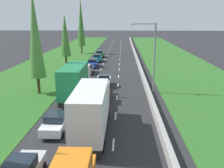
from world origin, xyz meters
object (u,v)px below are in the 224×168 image
at_px(white_box_truck_centre_lane, 92,109).
at_px(teal_hatchback_left_lane, 97,58).
at_px(green_hatchback_left_lane, 100,54).
at_px(poplar_tree_third, 65,35).
at_px(grey_hatchback_left_lane, 88,69).
at_px(poplar_tree_fourth, 81,22).
at_px(orange_sedan_centre_lane, 101,95).
at_px(blue_sedan_left_lane, 93,63).
at_px(poplar_tree_second, 35,35).
at_px(white_sedan_left_lane, 56,122).
at_px(white_hatchback_centre_lane, 104,80).
at_px(green_box_truck_left_lane, 75,81).
at_px(red_hatchback_left_lane, 84,76).
at_px(street_light_mast, 152,53).

bearing_deg(white_box_truck_centre_lane, teal_hatchback_left_lane, 94.91).
xyz_separation_m(green_hatchback_left_lane, poplar_tree_third, (-5.63, -13.33, 5.47)).
xyz_separation_m(grey_hatchback_left_lane, green_hatchback_left_lane, (0.34, 19.74, 0.00)).
bearing_deg(poplar_tree_fourth, orange_sedan_centre_lane, -77.91).
bearing_deg(blue_sedan_left_lane, green_hatchback_left_lane, 88.98).
xyz_separation_m(grey_hatchback_left_lane, poplar_tree_second, (-4.75, -12.53, 6.64)).
xyz_separation_m(white_sedan_left_lane, poplar_tree_second, (-5.13, 11.13, 6.66)).
bearing_deg(green_hatchback_left_lane, orange_sedan_centre_lane, -84.63).
height_order(blue_sedan_left_lane, green_hatchback_left_lane, green_hatchback_left_lane).
height_order(blue_sedan_left_lane, poplar_tree_fourth, poplar_tree_fourth).
height_order(white_sedan_left_lane, white_hatchback_centre_lane, white_hatchback_centre_lane).
height_order(grey_hatchback_left_lane, white_hatchback_centre_lane, same).
relative_size(grey_hatchback_left_lane, white_hatchback_centre_lane, 1.00).
bearing_deg(white_sedan_left_lane, green_box_truck_left_lane, 89.82).
relative_size(grey_hatchback_left_lane, poplar_tree_third, 0.37).
bearing_deg(poplar_tree_fourth, poplar_tree_third, -89.93).
bearing_deg(green_hatchback_left_lane, grey_hatchback_left_lane, -90.98).
bearing_deg(white_sedan_left_lane, red_hatchback_left_lane, 90.88).
bearing_deg(poplar_tree_second, blue_sedan_left_lane, 75.67).
relative_size(poplar_tree_second, street_light_mast, 1.43).
bearing_deg(green_box_truck_left_lane, grey_hatchback_left_lane, 91.62).
relative_size(green_box_truck_left_lane, poplar_tree_third, 0.89).
bearing_deg(poplar_tree_fourth, teal_hatchback_left_lane, -66.92).
relative_size(red_hatchback_left_lane, poplar_tree_fourth, 0.26).
bearing_deg(green_hatchback_left_lane, blue_sedan_left_lane, -91.02).
bearing_deg(poplar_tree_third, street_light_mast, -49.89).
xyz_separation_m(poplar_tree_fourth, street_light_mast, (15.11, -37.87, -3.23)).
relative_size(grey_hatchback_left_lane, green_hatchback_left_lane, 1.00).
xyz_separation_m(white_box_truck_centre_lane, poplar_tree_fourth, (-8.89, 50.44, 6.28)).
distance_m(orange_sedan_centre_lane, poplar_tree_fourth, 43.49).
bearing_deg(red_hatchback_left_lane, grey_hatchback_left_lane, 91.00).
distance_m(white_sedan_left_lane, white_hatchback_centre_lane, 15.57).
bearing_deg(poplar_tree_fourth, poplar_tree_second, -89.17).
bearing_deg(red_hatchback_left_lane, white_hatchback_centre_lane, -39.91).
bearing_deg(white_box_truck_centre_lane, street_light_mast, 63.68).
bearing_deg(orange_sedan_centre_lane, teal_hatchback_left_lane, 96.53).
relative_size(green_box_truck_left_lane, poplar_tree_second, 0.73).
relative_size(white_box_truck_centre_lane, poplar_tree_fourth, 0.63).
relative_size(white_hatchback_centre_lane, teal_hatchback_left_lane, 1.00).
height_order(green_hatchback_left_lane, street_light_mast, street_light_mast).
bearing_deg(red_hatchback_left_lane, street_light_mast, -31.43).
height_order(white_box_truck_centre_lane, street_light_mast, street_light_mast).
xyz_separation_m(white_box_truck_centre_lane, poplar_tree_second, (-8.32, 11.54, 5.29)).
xyz_separation_m(white_sedan_left_lane, green_hatchback_left_lane, (-0.04, 43.41, 0.02)).
distance_m(white_sedan_left_lane, poplar_tree_second, 13.95).
relative_size(red_hatchback_left_lane, street_light_mast, 0.43).
relative_size(poplar_tree_second, poplar_tree_fourth, 0.87).
bearing_deg(teal_hatchback_left_lane, red_hatchback_left_lane, -90.91).
bearing_deg(blue_sedan_left_lane, orange_sedan_centre_lane, -80.83).
xyz_separation_m(orange_sedan_centre_lane, poplar_tree_third, (-8.94, 21.90, 5.49)).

